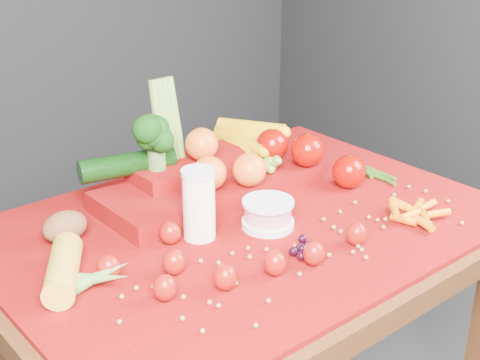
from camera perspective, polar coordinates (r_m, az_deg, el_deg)
table at (r=1.48m, az=0.50°, el=-7.20°), size 1.10×0.80×0.75m
red_cloth at (r=1.43m, az=0.51°, el=-3.71°), size 1.05×0.75×0.01m
milk_glass at (r=1.33m, az=-3.53°, el=-1.85°), size 0.07×0.07×0.15m
yogurt_bowl at (r=1.39m, az=2.40°, el=-2.81°), size 0.11×0.11×0.06m
strawberry_scatter at (r=1.23m, az=-1.27°, el=-6.64°), size 0.48×0.28×0.05m
dark_grape_cluster at (r=1.30m, az=5.42°, el=-5.73°), size 0.06×0.05×0.03m
soybean_scatter at (r=1.30m, az=6.27°, el=-6.38°), size 0.84×0.24×0.01m
corn_ear at (r=1.22m, az=-13.25°, el=-8.00°), size 0.25×0.27×0.06m
potato at (r=1.38m, az=-14.72°, el=-3.87°), size 0.09×0.07×0.06m
baby_carrot_pile at (r=1.47m, az=14.82°, el=-2.76°), size 0.18×0.17×0.03m
green_bean_pile at (r=1.68m, az=11.24°, el=0.57°), size 0.14×0.12×0.01m
produce_mound at (r=1.53m, az=-1.90°, el=0.99°), size 0.59×0.37×0.27m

